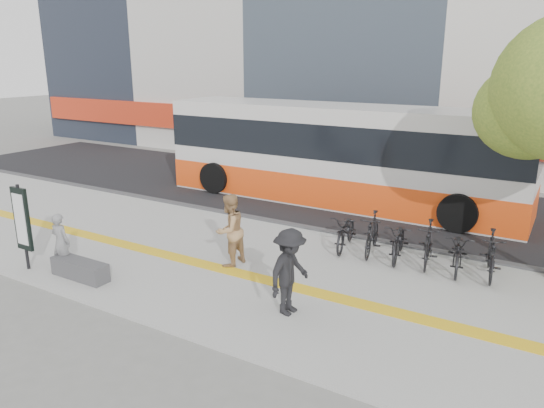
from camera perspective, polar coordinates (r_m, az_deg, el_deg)
The scene contains 12 objects.
ground at distance 12.48m, azimuth -8.41°, elevation -9.02°, with size 120.00×120.00×0.00m, color slate.
sidewalk at distance 13.55m, azimuth -4.40°, elevation -6.63°, with size 40.00×7.00×0.08m, color gray.
tactile_strip at distance 13.16m, azimuth -5.66°, elevation -7.15°, with size 40.00×0.45×0.01m, color gold.
street at distance 19.81m, azimuth 8.19°, elevation 0.56°, with size 40.00×8.00×0.06m, color black.
curb at distance 16.33m, azimuth 2.69°, elevation -2.49°, with size 40.00×0.25×0.14m, color #3E3E41.
bench at distance 13.34m, azimuth -20.55°, elevation -6.80°, with size 1.60×0.45×0.45m, color #3E3E41.
signboard at distance 14.08m, azimuth -26.04°, elevation -1.64°, with size 0.55×0.10×2.20m.
bus at distance 19.05m, azimuth 7.34°, elevation 5.20°, with size 13.27×3.15×3.53m.
bicycle_row at distance 13.89m, azimuth 15.33°, elevation -4.07°, with size 4.70×2.02×1.12m.
seated_woman at distance 13.79m, azimuth -22.42°, elevation -3.95°, with size 0.54×0.36×1.49m, color black.
pedestrian_tan at distance 13.07m, azimuth -4.74°, elevation -2.91°, with size 0.91×0.71×1.88m, color #A77F52.
pedestrian_dark at distance 10.61m, azimuth 1.97°, elevation -7.55°, with size 1.19×0.69×1.85m, color black.
Camera 1 is at (7.29, -8.67, 5.23)m, focal length 33.88 mm.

